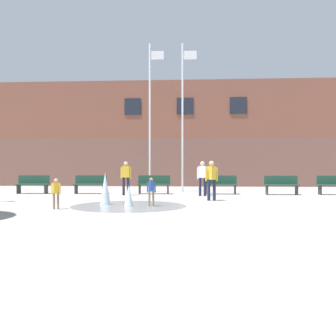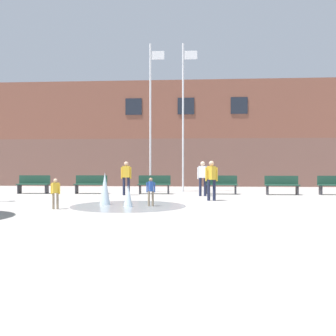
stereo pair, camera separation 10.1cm
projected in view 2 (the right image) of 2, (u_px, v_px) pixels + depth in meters
The scene contains 16 objects.
ground_plane at pixel (166, 229), 8.68m from camera, with size 100.00×100.00×0.00m, color gray.
library_building at pixel (187, 136), 29.05m from camera, with size 36.00×6.05×7.10m.
splash_fountain at pixel (117, 196), 13.78m from camera, with size 3.99×3.99×1.15m.
park_bench_far_left at pixel (34, 184), 19.64m from camera, with size 1.60×0.44×0.91m.
park_bench_left_of_flagpoles at pixel (91, 184), 19.59m from camera, with size 1.60×0.44×0.91m.
park_bench_under_left_flagpole at pixel (154, 184), 19.42m from camera, with size 1.60×0.44×0.91m.
park_bench_center at pixel (221, 184), 19.24m from camera, with size 1.60×0.44×0.91m.
park_bench_under_right_flagpole at pixel (282, 185), 18.80m from camera, with size 1.60×0.44×0.91m.
park_bench_far_right at pixel (335, 185), 18.81m from camera, with size 1.60×0.44×0.91m.
adult_watching at pixel (211, 177), 15.66m from camera, with size 0.50×0.39×1.59m.
child_in_fountain at pixel (55, 191), 12.63m from camera, with size 0.31×0.23×0.99m.
child_running at pixel (151, 190), 13.51m from camera, with size 0.31×0.24×0.99m.
adult_near_bench at pixel (203, 176), 18.00m from camera, with size 0.50×0.31×1.59m.
adult_in_red at pixel (126, 175), 18.53m from camera, with size 0.50×0.22×1.59m.
flagpole_left at pixel (151, 113), 20.92m from camera, with size 0.80×0.10×7.90m.
flagpole_right at pixel (184, 113), 20.80m from camera, with size 0.80×0.10×7.87m.
Camera 2 is at (0.65, -8.64, 1.42)m, focal length 42.00 mm.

